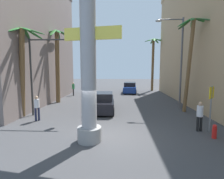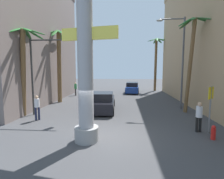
# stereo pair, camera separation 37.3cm
# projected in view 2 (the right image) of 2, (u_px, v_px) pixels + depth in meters

# --- Properties ---
(ground_plane) EXTENTS (90.11, 90.11, 0.00)m
(ground_plane) POSITION_uv_depth(u_px,v_px,m) (116.00, 101.00, 18.96)
(ground_plane) COLOR #424244
(building_left) EXTENTS (8.29, 16.49, 13.70)m
(building_left) POSITION_uv_depth(u_px,v_px,m) (16.00, 37.00, 18.39)
(building_left) COLOR slate
(building_left) RESTS_ON ground
(neon_sign_pole) EXTENTS (3.00, 1.16, 9.97)m
(neon_sign_pole) POSITION_uv_depth(u_px,v_px,m) (85.00, 44.00, 7.96)
(neon_sign_pole) COLOR #9E9EA3
(neon_sign_pole) RESTS_ON ground
(street_lamp) EXTENTS (2.45, 0.28, 7.85)m
(street_lamp) POSITION_uv_depth(u_px,v_px,m) (179.00, 55.00, 15.03)
(street_lamp) COLOR #59595E
(street_lamp) RESTS_ON ground
(crossing_sign) EXTENTS (0.47, 0.47, 2.56)m
(crossing_sign) POSITION_uv_depth(u_px,v_px,m) (210.00, 103.00, 9.35)
(crossing_sign) COLOR slate
(crossing_sign) RESTS_ON ground
(traffic_light_mast) EXTENTS (5.04, 0.32, 5.69)m
(traffic_light_mast) POSITION_uv_depth(u_px,v_px,m) (52.00, 62.00, 12.86)
(traffic_light_mast) COLOR #333333
(traffic_light_mast) RESTS_ON ground
(car_lead) EXTENTS (2.20, 4.96, 1.56)m
(car_lead) POSITION_uv_depth(u_px,v_px,m) (103.00, 102.00, 14.75)
(car_lead) COLOR black
(car_lead) RESTS_ON ground
(car_far) EXTENTS (2.21, 4.90, 1.56)m
(car_far) POSITION_uv_depth(u_px,v_px,m) (132.00, 88.00, 26.09)
(car_far) COLOR black
(car_far) RESTS_ON ground
(palm_tree_far_right) EXTENTS (2.97, 2.93, 8.41)m
(palm_tree_far_right) POSITION_uv_depth(u_px,v_px,m) (156.00, 59.00, 27.81)
(palm_tree_far_right) COLOR brown
(palm_tree_far_right) RESTS_ON ground
(palm_tree_mid_left) EXTENTS (3.27, 3.26, 7.51)m
(palm_tree_mid_left) POSITION_uv_depth(u_px,v_px,m) (59.00, 58.00, 18.07)
(palm_tree_mid_left) COLOR brown
(palm_tree_mid_left) RESTS_ON ground
(palm_tree_near_right) EXTENTS (2.67, 2.59, 7.46)m
(palm_tree_near_right) POSITION_uv_depth(u_px,v_px,m) (192.00, 50.00, 13.44)
(palm_tree_near_right) COLOR brown
(palm_tree_near_right) RESTS_ON ground
(palm_tree_near_left) EXTENTS (3.01, 2.95, 6.48)m
(palm_tree_near_left) POSITION_uv_depth(u_px,v_px,m) (24.00, 59.00, 12.61)
(palm_tree_near_left) COLOR brown
(palm_tree_near_left) RESTS_ON ground
(pedestrian_by_sign) EXTENTS (0.40, 0.40, 1.68)m
(pedestrian_by_sign) POSITION_uv_depth(u_px,v_px,m) (199.00, 115.00, 9.59)
(pedestrian_by_sign) COLOR black
(pedestrian_by_sign) RESTS_ON ground
(pedestrian_far_left) EXTENTS (0.40, 0.40, 1.75)m
(pedestrian_far_left) POSITION_uv_depth(u_px,v_px,m) (76.00, 88.00, 23.18)
(pedestrian_far_left) COLOR black
(pedestrian_far_left) RESTS_ON ground
(pedestrian_curb_left) EXTENTS (0.48, 0.48, 1.70)m
(pedestrian_curb_left) POSITION_uv_depth(u_px,v_px,m) (37.00, 106.00, 11.86)
(pedestrian_curb_left) COLOR #1E233F
(pedestrian_curb_left) RESTS_ON ground
(fire_hydrant) EXTENTS (0.22, 0.22, 0.72)m
(fire_hydrant) POSITION_uv_depth(u_px,v_px,m) (213.00, 133.00, 8.62)
(fire_hydrant) COLOR red
(fire_hydrant) RESTS_ON ground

